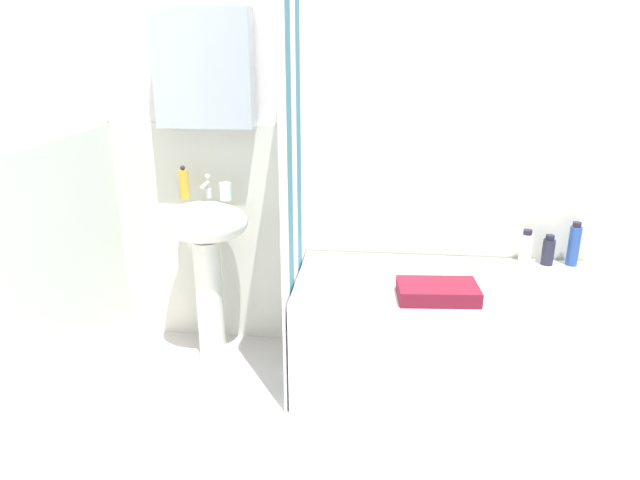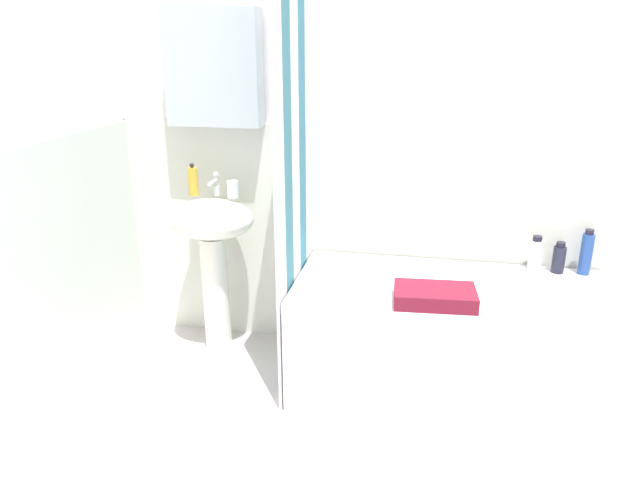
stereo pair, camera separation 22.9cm
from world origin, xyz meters
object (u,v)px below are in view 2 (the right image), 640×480
sink (213,242)px  shampoo_bottle (586,253)px  soap_dispenser (193,181)px  bathtub (448,339)px  toothbrush_cup (233,189)px  towel_folded (435,296)px  lotion_bottle (559,258)px  conditioner_bottle (536,254)px

sink → shampoo_bottle: size_ratio=3.76×
soap_dispenser → bathtub: soap_dispenser is taller
soap_dispenser → shampoo_bottle: (1.95, 0.06, -0.27)m
toothbrush_cup → towel_folded: size_ratio=0.25×
toothbrush_cup → bathtub: 1.29m
toothbrush_cup → shampoo_bottle: 1.75m
sink → toothbrush_cup: bearing=35.2°
sink → towel_folded: (1.13, -0.34, -0.05)m
toothbrush_cup → towel_folded: 1.16m
sink → toothbrush_cup: size_ratio=9.70×
sink → lotion_bottle: sink is taller
toothbrush_cup → shampoo_bottle: (1.74, 0.06, -0.24)m
lotion_bottle → toothbrush_cup: bearing=-178.0°
conditioner_bottle → sink: bearing=-175.1°
shampoo_bottle → conditioner_bottle: 0.23m
toothbrush_cup → shampoo_bottle: size_ratio=0.39×
toothbrush_cup → bathtub: size_ratio=0.06×
towel_folded → toothbrush_cup: bearing=158.3°
bathtub → conditioner_bottle: conditioner_bottle is taller
sink → bathtub: 1.27m
shampoo_bottle → bathtub: bearing=-155.7°
bathtub → shampoo_bottle: bearing=24.3°
lotion_bottle → conditioner_bottle: 0.11m
lotion_bottle → conditioner_bottle: conditioner_bottle is taller
sink → towel_folded: sink is taller
sink → towel_folded: size_ratio=2.44×
shampoo_bottle → towel_folded: shampoo_bottle is taller
bathtub → soap_dispenser: bearing=170.4°
toothbrush_cup → soap_dispenser: bearing=178.1°
toothbrush_cup → towel_folded: (1.04, -0.41, -0.31)m
soap_dispenser → bathtub: 1.50m
lotion_bottle → soap_dispenser: bearing=-178.5°
toothbrush_cup → conditioner_bottle: toothbrush_cup is taller
bathtub → toothbrush_cup: bearing=168.9°
shampoo_bottle → soap_dispenser: bearing=-178.4°
sink → shampoo_bottle: (1.83, 0.13, 0.03)m
lotion_bottle → bathtub: bearing=-151.2°
sink → bathtub: (1.21, -0.15, -0.35)m
sink → lotion_bottle: (1.71, 0.13, -0.01)m
shampoo_bottle → lotion_bottle: (-0.12, -0.01, -0.03)m
toothbrush_cup → shampoo_bottle: toothbrush_cup is taller
soap_dispenser → conditioner_bottle: bearing=2.0°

